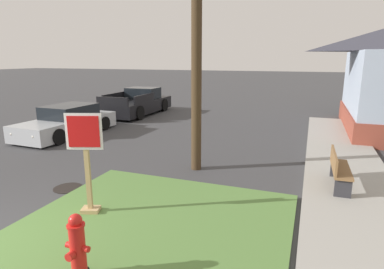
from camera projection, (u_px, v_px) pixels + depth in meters
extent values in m
cube|color=#567F3D|center=(154.00, 225.00, 6.22)|extent=(5.07, 4.63, 0.08)
cube|color=#9E9B93|center=(347.00, 174.00, 8.90)|extent=(2.20, 17.30, 0.12)
cylinder|color=red|center=(78.00, 249.00, 4.61)|extent=(0.22, 0.22, 0.72)
cylinder|color=red|center=(76.00, 225.00, 4.52)|extent=(0.25, 0.25, 0.03)
sphere|color=red|center=(75.00, 220.00, 4.50)|extent=(0.19, 0.19, 0.19)
cube|color=red|center=(75.00, 216.00, 4.49)|extent=(0.04, 0.04, 0.04)
cylinder|color=red|center=(69.00, 245.00, 4.65)|extent=(0.08, 0.09, 0.09)
cylinder|color=red|center=(86.00, 249.00, 4.55)|extent=(0.08, 0.09, 0.09)
cylinder|color=red|center=(70.00, 256.00, 4.46)|extent=(0.12, 0.09, 0.12)
cube|color=tan|center=(87.00, 165.00, 6.46)|extent=(0.11, 0.11, 2.01)
cube|color=tan|center=(91.00, 210.00, 6.68)|extent=(0.43, 0.38, 0.08)
cube|color=white|center=(84.00, 132.00, 6.25)|extent=(0.69, 0.25, 0.72)
cube|color=red|center=(83.00, 132.00, 6.24)|extent=(0.59, 0.21, 0.62)
cylinder|color=black|center=(68.00, 188.00, 8.08)|extent=(0.70, 0.70, 0.02)
cube|color=#ADB2B7|center=(67.00, 125.00, 13.59)|extent=(1.92, 4.53, 0.64)
cube|color=black|center=(70.00, 112.00, 13.67)|extent=(1.60, 2.11, 0.56)
cylinder|color=black|center=(58.00, 137.00, 12.06)|extent=(0.24, 0.63, 0.62)
cylinder|color=black|center=(25.00, 133.00, 12.68)|extent=(0.24, 0.63, 0.62)
cylinder|color=black|center=(104.00, 123.00, 14.56)|extent=(0.24, 0.63, 0.62)
cylinder|color=black|center=(75.00, 121.00, 15.18)|extent=(0.24, 0.63, 0.62)
sphere|color=white|center=(34.00, 137.00, 11.41)|extent=(0.14, 0.14, 0.14)
sphere|color=red|center=(109.00, 116.00, 15.36)|extent=(0.12, 0.12, 0.12)
sphere|color=white|center=(12.00, 134.00, 11.80)|extent=(0.14, 0.14, 0.14)
sphere|color=red|center=(91.00, 115.00, 15.76)|extent=(0.12, 0.12, 0.12)
cube|color=black|center=(137.00, 106.00, 18.60)|extent=(2.06, 5.18, 0.68)
cube|color=black|center=(143.00, 93.00, 19.11)|extent=(1.78, 1.36, 0.68)
cube|color=black|center=(114.00, 97.00, 17.96)|extent=(0.12, 2.17, 0.44)
cube|color=black|center=(144.00, 99.00, 17.33)|extent=(0.12, 2.17, 0.44)
cube|color=black|center=(112.00, 101.00, 16.15)|extent=(1.81, 0.12, 0.44)
cylinder|color=black|center=(136.00, 104.00, 20.35)|extent=(0.27, 0.76, 0.76)
cylinder|color=black|center=(164.00, 105.00, 19.73)|extent=(0.27, 0.76, 0.76)
cylinder|color=black|center=(108.00, 111.00, 17.52)|extent=(0.27, 0.76, 0.76)
cylinder|color=black|center=(139.00, 113.00, 16.90)|extent=(0.27, 0.76, 0.76)
cube|color=brown|center=(341.00, 169.00, 7.81)|extent=(0.43, 1.52, 0.06)
cube|color=brown|center=(334.00, 160.00, 7.81)|extent=(0.08, 1.52, 0.38)
cube|color=#2D2D33|center=(343.00, 189.00, 7.24)|extent=(0.36, 0.07, 0.41)
cube|color=#2D2D33|center=(338.00, 169.00, 8.48)|extent=(0.36, 0.07, 0.41)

